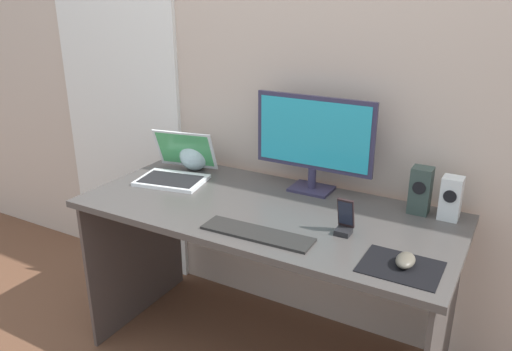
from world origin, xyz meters
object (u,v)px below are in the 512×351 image
(speaker_near_monitor, at_px, (420,190))
(phone_in_dock, at_px, (345,221))
(monitor, at_px, (313,139))
(laptop, at_px, (176,170))
(keyboard_external, at_px, (257,234))
(mouse, at_px, (405,260))
(fishbowl, at_px, (195,155))
(speaker_right, at_px, (451,198))

(speaker_near_monitor, bearing_deg, phone_in_dock, -121.06)
(monitor, xyz_separation_m, laptop, (-0.61, -0.18, -0.19))
(keyboard_external, bearing_deg, mouse, 2.91)
(laptop, xyz_separation_m, mouse, (1.13, -0.27, -0.02))
(speaker_near_monitor, relative_size, fishbowl, 1.25)
(monitor, distance_m, phone_in_dock, 0.47)
(speaker_right, bearing_deg, monitor, 179.15)
(mouse, xyz_separation_m, phone_in_dock, (-0.25, 0.12, 0.03))
(fishbowl, xyz_separation_m, phone_in_dock, (0.88, -0.30, -0.02))
(speaker_near_monitor, distance_m, mouse, 0.45)
(keyboard_external, relative_size, phone_in_dock, 3.05)
(speaker_right, xyz_separation_m, laptop, (-1.19, -0.17, -0.04))
(speaker_near_monitor, height_order, laptop, laptop)
(speaker_right, distance_m, keyboard_external, 0.76)
(mouse, bearing_deg, speaker_near_monitor, 95.22)
(speaker_right, bearing_deg, mouse, -97.31)
(speaker_near_monitor, relative_size, mouse, 1.89)
(laptop, relative_size, mouse, 3.54)
(speaker_right, bearing_deg, fishbowl, -179.14)
(keyboard_external, height_order, phone_in_dock, phone_in_dock)
(laptop, bearing_deg, speaker_near_monitor, 8.83)
(monitor, relative_size, keyboard_external, 1.27)
(speaker_near_monitor, bearing_deg, keyboard_external, -133.63)
(laptop, xyz_separation_m, keyboard_external, (0.61, -0.32, -0.04))
(fishbowl, height_order, phone_in_dock, fishbowl)
(speaker_right, xyz_separation_m, phone_in_dock, (-0.31, -0.32, -0.04))
(laptop, height_order, fishbowl, laptop)
(mouse, bearing_deg, keyboard_external, -177.48)
(monitor, bearing_deg, speaker_near_monitor, -1.06)
(fishbowl, xyz_separation_m, mouse, (1.13, -0.42, -0.05))
(laptop, xyz_separation_m, phone_in_dock, (0.88, -0.15, 0.00))
(speaker_right, xyz_separation_m, mouse, (-0.06, -0.44, -0.06))
(laptop, distance_m, mouse, 1.17)
(keyboard_external, bearing_deg, monitor, 88.36)
(mouse, relative_size, phone_in_dock, 0.73)
(phone_in_dock, bearing_deg, monitor, 129.61)
(phone_in_dock, bearing_deg, keyboard_external, -148.50)
(speaker_right, height_order, keyboard_external, speaker_right)
(fishbowl, relative_size, keyboard_external, 0.36)
(laptop, bearing_deg, fishbowl, 90.30)
(speaker_right, relative_size, speaker_near_monitor, 0.90)
(fishbowl, distance_m, keyboard_external, 0.77)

